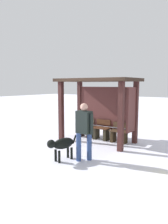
{
  "coord_description": "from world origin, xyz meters",
  "views": [
    {
      "loc": [
        4.2,
        -6.85,
        2.16
      ],
      "look_at": [
        -0.32,
        -0.41,
        1.15
      ],
      "focal_mm": 34.61,
      "sensor_mm": 36.0,
      "label": 1
    }
  ],
  "objects_px": {
    "bench_left_inside": "(86,129)",
    "bench_center_inside": "(101,132)",
    "bus_shelter": "(102,96)",
    "dog": "(62,144)",
    "person_walking": "(84,128)",
    "bench_right_inside": "(119,135)"
  },
  "relations": [
    {
      "from": "bench_right_inside",
      "to": "person_walking",
      "type": "relative_size",
      "value": 0.45
    },
    {
      "from": "person_walking",
      "to": "dog",
      "type": "relative_size",
      "value": 1.63
    },
    {
      "from": "person_walking",
      "to": "bus_shelter",
      "type": "bearing_deg",
      "value": 107.94
    },
    {
      "from": "bench_left_inside",
      "to": "bench_center_inside",
      "type": "xyz_separation_m",
      "value": [
        0.75,
        -0.0,
        0.0
      ]
    },
    {
      "from": "bench_left_inside",
      "to": "person_walking",
      "type": "relative_size",
      "value": 0.47
    },
    {
      "from": "bench_center_inside",
      "to": "bench_left_inside",
      "type": "bearing_deg",
      "value": 179.99
    },
    {
      "from": "bus_shelter",
      "to": "dog",
      "type": "height_order",
      "value": "bus_shelter"
    },
    {
      "from": "person_walking",
      "to": "dog",
      "type": "xyz_separation_m",
      "value": [
        -0.5,
        -0.38,
        -0.48
      ]
    },
    {
      "from": "bus_shelter",
      "to": "bench_right_inside",
      "type": "height_order",
      "value": "bus_shelter"
    },
    {
      "from": "person_walking",
      "to": "dog",
      "type": "bearing_deg",
      "value": -142.38
    },
    {
      "from": "bus_shelter",
      "to": "bench_center_inside",
      "type": "bearing_deg",
      "value": 119.82
    },
    {
      "from": "bus_shelter",
      "to": "dog",
      "type": "distance_m",
      "value": 2.84
    },
    {
      "from": "bus_shelter",
      "to": "person_walking",
      "type": "distance_m",
      "value": 2.4
    },
    {
      "from": "bench_center_inside",
      "to": "bench_right_inside",
      "type": "bearing_deg",
      "value": 0.09
    },
    {
      "from": "bus_shelter",
      "to": "person_walking",
      "type": "bearing_deg",
      "value": -72.06
    },
    {
      "from": "bench_left_inside",
      "to": "bench_center_inside",
      "type": "distance_m",
      "value": 0.75
    },
    {
      "from": "dog",
      "to": "bench_left_inside",
      "type": "bearing_deg",
      "value": 111.19
    },
    {
      "from": "bus_shelter",
      "to": "bench_left_inside",
      "type": "relative_size",
      "value": 3.83
    },
    {
      "from": "bus_shelter",
      "to": "person_walking",
      "type": "height_order",
      "value": "bus_shelter"
    },
    {
      "from": "bench_center_inside",
      "to": "dog",
      "type": "xyz_separation_m",
      "value": [
        0.29,
        -2.7,
        0.16
      ]
    },
    {
      "from": "bus_shelter",
      "to": "bench_right_inside",
      "type": "relative_size",
      "value": 4.0
    },
    {
      "from": "bus_shelter",
      "to": "bench_right_inside",
      "type": "distance_m",
      "value": 1.59
    }
  ]
}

